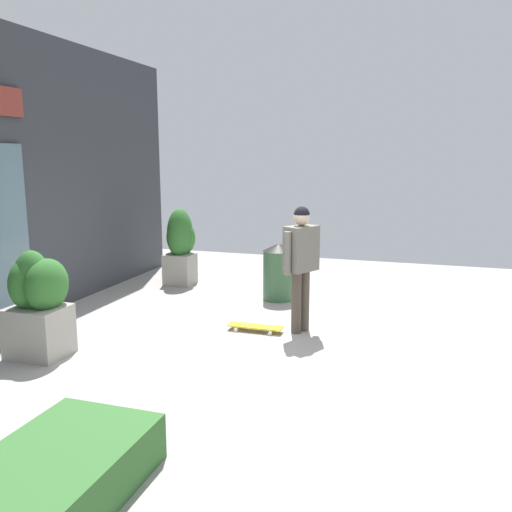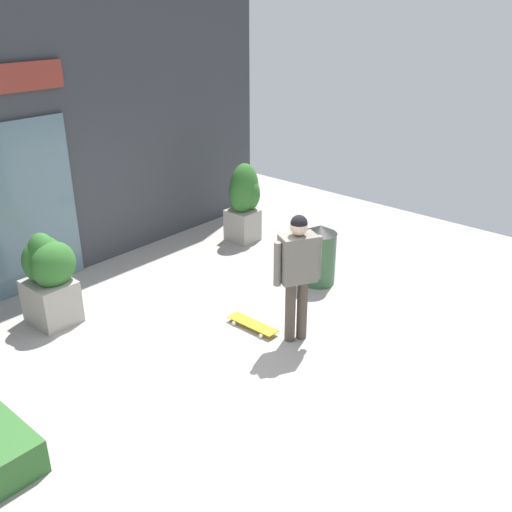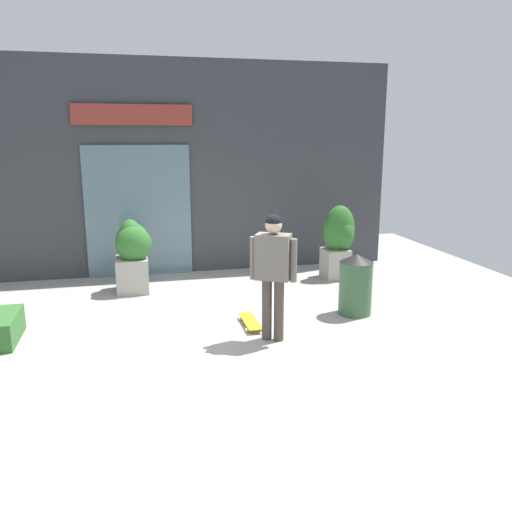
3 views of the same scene
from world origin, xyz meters
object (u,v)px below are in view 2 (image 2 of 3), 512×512
trash_bin (319,254)px  planter_box_right (244,198)px  skateboarder (298,266)px  skateboard (253,324)px  planter_box_left (48,275)px

trash_bin → planter_box_right: bearing=75.3°
skateboarder → trash_bin: 1.71m
skateboard → planter_box_left: (-1.57, 2.11, 0.61)m
skateboarder → planter_box_right: bearing=-8.3°
skateboard → planter_box_right: planter_box_right is taller
skateboarder → trash_bin: skateboarder is taller
skateboarder → skateboard: skateboarder is taller
skateboard → planter_box_left: size_ratio=0.59×
skateboarder → skateboard: 1.12m
planter_box_right → trash_bin: (-0.52, -1.98, -0.31)m
skateboard → planter_box_right: (2.15, 2.12, 0.71)m
skateboard → planter_box_left: bearing=36.7°
planter_box_left → trash_bin: (3.21, -1.97, -0.21)m
planter_box_right → trash_bin: planter_box_right is taller
skateboard → trash_bin: 1.69m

